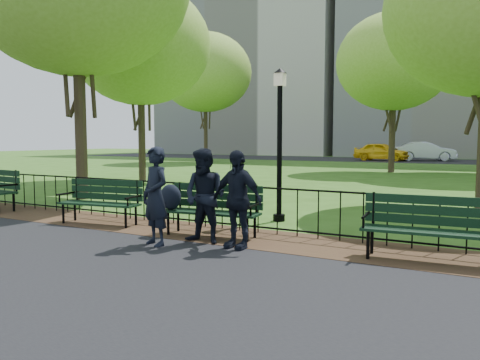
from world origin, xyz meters
The scene contains 18 objects.
ground centered at (0.00, 0.00, 0.00)m, with size 120.00×120.00×0.00m, color #305717.
dirt_strip centered at (0.00, 1.50, 0.01)m, with size 60.00×1.60×0.01m, color #372516.
far_street centered at (0.00, 35.00, 0.01)m, with size 70.00×9.00×0.01m, color black.
iron_fence centered at (0.00, 2.00, 0.50)m, with size 24.06×0.06×1.00m.
apartment_west centered at (-22.00, 48.00, 13.00)m, with size 22.00×15.00×26.00m, color beige.
apartment_mid centered at (2.00, 48.00, 15.00)m, with size 24.00×15.00×30.00m, color silver.
park_bench_main centered at (-0.36, 1.22, 0.65)m, with size 1.94×0.75×1.04m.
park_bench_left_a centered at (-2.71, 1.26, 0.58)m, with size 1.85×0.79×1.02m.
park_bench_right_a centered at (3.71, 1.33, 0.60)m, with size 1.88×0.70×1.05m.
lamppost centered at (0.41, 3.41, 1.80)m, with size 0.30×0.30×3.31m.
tree_mid_w centered at (-8.75, 9.66, 5.73)m, with size 5.93×5.93×8.26m.
tree_far_c centered at (-0.36, 20.16, 5.88)m, with size 6.08×6.08×8.48m.
tree_far_w centered at (-15.15, 24.64, 6.86)m, with size 7.09×7.09×9.88m.
person_left centered at (-0.44, 0.22, 0.84)m, with size 0.61×0.40×1.66m, color black.
person_mid centered at (0.21, 0.75, 0.83)m, with size 0.79×0.41×1.63m, color black.
person_right centered at (0.86, 0.69, 0.82)m, with size 0.94×0.39×1.61m, color black.
taxi centered at (-3.68, 33.54, 0.76)m, with size 1.77×4.40×1.50m, color yellow.
sedan_silver centered at (-0.51, 34.86, 0.79)m, with size 1.66×4.75×1.57m, color #AEB1B6.
Camera 1 is at (4.52, -5.92, 1.80)m, focal length 35.00 mm.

